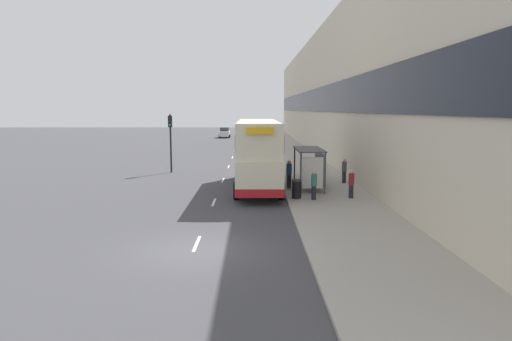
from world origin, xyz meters
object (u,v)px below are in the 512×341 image
car_0 (225,133)px  car_1 (257,143)px  pedestrian_1 (344,171)px  traffic_light_far_kerb (170,133)px  double_decker_bus_near (258,153)px  car_2 (258,138)px  pedestrian_2 (351,184)px  pedestrian_3 (314,185)px  bus_shelter (312,161)px  pedestrian_at_shelter (289,174)px  litter_bin (297,189)px

car_0 → car_1: bearing=102.7°
car_0 → pedestrian_1: bearing=102.3°
traffic_light_far_kerb → double_decker_bus_near: bearing=-48.3°
car_2 → pedestrian_2: size_ratio=2.42×
car_1 → car_2: size_ratio=1.10×
car_1 → pedestrian_3: car_1 is taller
car_0 → pedestrian_1: size_ratio=2.57×
double_decker_bus_near → car_1: double_decker_bus_near is taller
car_0 → pedestrian_3: (8.29, -56.52, 0.07)m
double_decker_bus_near → car_2: 37.59m
pedestrian_3 → traffic_light_far_kerb: size_ratio=0.34×
bus_shelter → pedestrian_at_shelter: (-1.40, 0.33, -0.83)m
bus_shelter → car_1: size_ratio=1.00×
car_0 → pedestrian_2: size_ratio=2.67×
pedestrian_1 → pedestrian_3: size_ratio=1.03×
pedestrian_2 → traffic_light_far_kerb: 16.67m
pedestrian_at_shelter → pedestrian_3: 3.75m
car_2 → pedestrian_3: bearing=-86.6°
car_0 → pedestrian_at_shelter: size_ratio=2.37×
bus_shelter → double_decker_bus_near: (-3.30, 0.85, 0.41)m
bus_shelter → pedestrian_3: bearing=-95.7°
bus_shelter → car_1: (-3.14, 29.09, -1.00)m
pedestrian_3 → traffic_light_far_kerb: (-9.85, 11.82, 2.17)m
double_decker_bus_near → car_0: double_decker_bus_near is taller
pedestrian_2 → pedestrian_3: (-2.13, -0.43, 0.01)m
pedestrian_3 → pedestrian_1: bearing=63.8°
car_1 → pedestrian_1: size_ratio=2.58×
pedestrian_at_shelter → pedestrian_1: pedestrian_at_shelter is taller
double_decker_bus_near → pedestrian_1: bearing=14.9°
pedestrian_at_shelter → traffic_light_far_kerb: traffic_light_far_kerb is taller
car_1 → traffic_light_far_kerb: size_ratio=0.91×
litter_bin → double_decker_bus_near: bearing=119.3°
pedestrian_at_shelter → pedestrian_1: 4.36m
double_decker_bus_near → car_2: bearing=89.3°
car_0 → pedestrian_2: (10.41, -56.09, 0.06)m
car_1 → traffic_light_far_kerb: 21.81m
pedestrian_2 → litter_bin: 3.04m
car_0 → litter_bin: bearing=97.5°
traffic_light_far_kerb → litter_bin: bearing=-51.9°
car_0 → bus_shelter: bearing=99.2°
car_1 → litter_bin: (1.92, -31.94, -0.20)m
bus_shelter → car_0: size_ratio=1.00×
bus_shelter → pedestrian_1: bus_shelter is taller
car_1 → double_decker_bus_near: bearing=-90.3°
litter_bin → car_2: bearing=92.2°
car_1 → pedestrian_at_shelter: size_ratio=2.38×
car_0 → pedestrian_3: bearing=98.3°
car_0 → pedestrian_at_shelter: 53.42m
pedestrian_3 → traffic_light_far_kerb: 15.54m
double_decker_bus_near → pedestrian_2: size_ratio=6.94×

